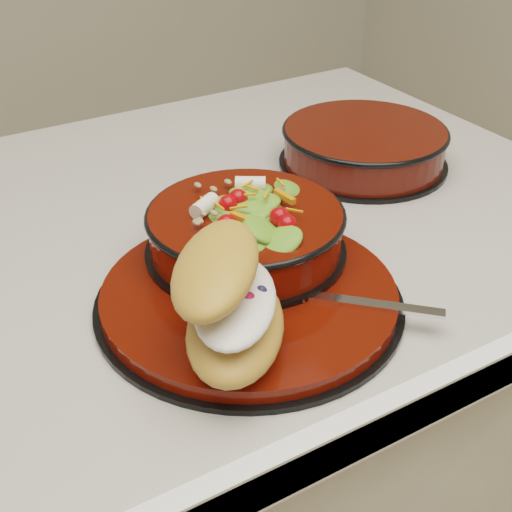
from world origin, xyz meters
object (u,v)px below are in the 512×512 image
island_counter (139,503)px  fork (346,301)px  extra_bowl (364,145)px  dinner_plate (250,296)px  croissant (231,301)px  salad_bowl (245,225)px

island_counter → fork: (0.15, -0.25, 0.47)m
fork → extra_bowl: bearing=3.6°
island_counter → fork: 0.55m
island_counter → fork: size_ratio=9.19×
island_counter → dinner_plate: size_ratio=4.05×
croissant → fork: bearing=-56.9°
island_counter → croissant: (0.03, -0.24, 0.51)m
island_counter → salad_bowl: size_ratio=5.85×
salad_bowl → extra_bowl: size_ratio=0.92×
island_counter → dinner_plate: 0.50m
dinner_plate → croissant: size_ratio=1.64×
island_counter → extra_bowl: size_ratio=5.39×
fork → extra_bowl: size_ratio=0.59×
island_counter → dinner_plate: bearing=-65.4°
dinner_plate → croissant: croissant is taller
croissant → extra_bowl: size_ratio=0.81×
fork → salad_bowl: bearing=61.0°
dinner_plate → fork: size_ratio=2.27×
dinner_plate → croissant: (-0.06, -0.06, 0.05)m
dinner_plate → island_counter: bearing=114.6°
salad_bowl → fork: 0.13m
salad_bowl → island_counter: bearing=132.4°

